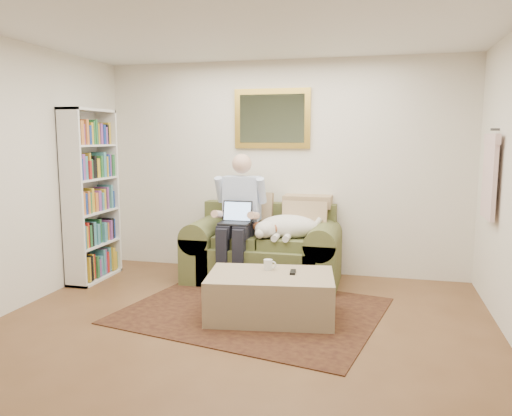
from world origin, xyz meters
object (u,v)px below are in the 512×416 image
at_px(sofa, 263,255).
at_px(coffee_mug, 268,265).
at_px(sleeping_dog, 289,226).
at_px(ottoman, 271,296).
at_px(laptop, 236,217).
at_px(bookshelf, 91,196).
at_px(seated_man, 238,220).

relative_size(sofa, coffee_mug, 17.65).
bearing_deg(coffee_mug, sleeping_dog, 88.33).
relative_size(sleeping_dog, ottoman, 0.63).
relative_size(laptop, sleeping_dog, 0.47).
bearing_deg(bookshelf, sofa, 12.02).
relative_size(sofa, bookshelf, 0.88).
height_order(coffee_mug, bookshelf, bookshelf).
height_order(sofa, sleeping_dog, sofa).
bearing_deg(coffee_mug, laptop, 124.48).
bearing_deg(laptop, seated_man, 90.00).
xyz_separation_m(seated_man, coffee_mug, (0.55, -0.87, -0.27)).
bearing_deg(seated_man, coffee_mug, -57.67).
bearing_deg(coffee_mug, seated_man, 122.33).
bearing_deg(coffee_mug, bookshelf, 164.75).
height_order(sofa, laptop, laptop).
bearing_deg(ottoman, coffee_mug, 111.72).
relative_size(seated_man, bookshelf, 0.74).
xyz_separation_m(sofa, ottoman, (0.35, -1.18, -0.09)).
distance_m(sofa, coffee_mug, 1.09).
xyz_separation_m(seated_man, sleeping_dog, (0.58, 0.07, -0.07)).
bearing_deg(ottoman, bookshelf, 161.81).
distance_m(ottoman, bookshelf, 2.57).
height_order(seated_man, coffee_mug, seated_man).
height_order(seated_man, sleeping_dog, seated_man).
relative_size(seated_man, sleeping_dog, 2.04).
relative_size(laptop, bookshelf, 0.17).
bearing_deg(sofa, sleeping_dog, -15.74).
bearing_deg(bookshelf, ottoman, -18.19).
distance_m(sleeping_dog, bookshelf, 2.34).
xyz_separation_m(sofa, seated_man, (-0.26, -0.16, 0.44)).
bearing_deg(sleeping_dog, bookshelf, -171.78).
bearing_deg(sleeping_dog, coffee_mug, -91.67).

